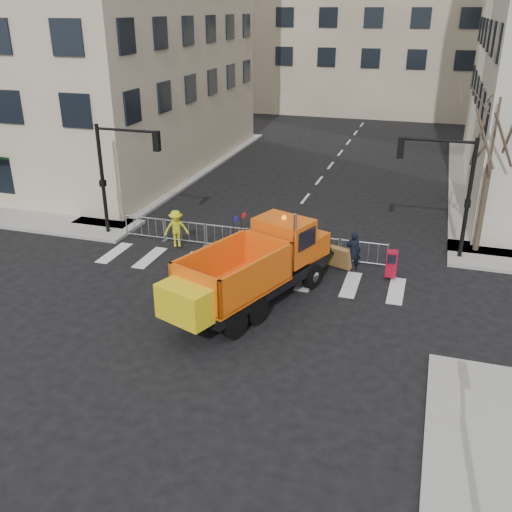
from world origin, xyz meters
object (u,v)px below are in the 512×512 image
(plow_truck, at_px, (253,268))
(cop_c, at_px, (290,242))
(newspaper_box, at_px, (391,264))
(cop_a, at_px, (353,251))
(cop_b, at_px, (313,250))
(worker, at_px, (176,228))

(plow_truck, height_order, cop_c, plow_truck)
(newspaper_box, bearing_deg, plow_truck, -143.73)
(cop_a, xyz_separation_m, cop_c, (-2.77, 0.00, 0.08))
(cop_a, height_order, cop_b, cop_a)
(cop_b, bearing_deg, worker, -15.42)
(plow_truck, relative_size, worker, 5.34)
(worker, bearing_deg, cop_b, -28.55)
(newspaper_box, bearing_deg, cop_b, 176.36)
(cop_b, height_order, worker, worker)
(worker, relative_size, newspaper_box, 1.57)
(plow_truck, bearing_deg, cop_c, 16.45)
(cop_b, height_order, cop_c, cop_c)
(cop_c, xyz_separation_m, newspaper_box, (4.41, -0.50, -0.23))
(plow_truck, distance_m, cop_b, 4.18)
(plow_truck, xyz_separation_m, cop_a, (3.08, 4.32, -0.70))
(cop_a, distance_m, cop_b, 1.71)
(cop_b, bearing_deg, cop_c, -34.83)
(plow_truck, distance_m, newspaper_box, 6.13)
(plow_truck, height_order, cop_a, plow_truck)
(cop_a, relative_size, cop_b, 1.00)
(cop_c, bearing_deg, newspaper_box, 108.60)
(plow_truck, bearing_deg, cop_b, 0.22)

